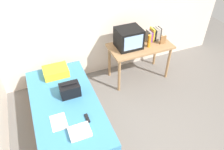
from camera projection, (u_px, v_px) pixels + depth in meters
name	position (u px, v px, depth m)	size (l,w,h in m)	color
ground_plane	(150.00, 143.00, 3.26)	(8.00, 8.00, 0.00)	slate
wall_back	(102.00, 10.00, 3.86)	(5.20, 0.10, 2.60)	beige
bed	(67.00, 114.00, 3.40)	(1.00, 2.00, 0.47)	#9E754C
desk	(140.00, 50.00, 4.07)	(1.16, 0.60, 0.73)	#9E754C
tv	(129.00, 38.00, 3.86)	(0.44, 0.39, 0.36)	black
water_bottle	(149.00, 41.00, 3.90)	(0.06, 0.06, 0.23)	orange
book_row	(154.00, 35.00, 4.09)	(0.26, 0.16, 0.25)	gray
picture_frame	(163.00, 40.00, 4.01)	(0.11, 0.02, 0.16)	olive
pillow	(56.00, 71.00, 3.72)	(0.41, 0.32, 0.14)	yellow
handbag	(70.00, 90.00, 3.32)	(0.30, 0.20, 0.23)	black
magazine	(59.00, 122.00, 2.97)	(0.21, 0.29, 0.01)	white
remote_dark	(87.00, 118.00, 3.01)	(0.04, 0.16, 0.02)	black
folded_towel	(80.00, 132.00, 2.81)	(0.28, 0.22, 0.06)	white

